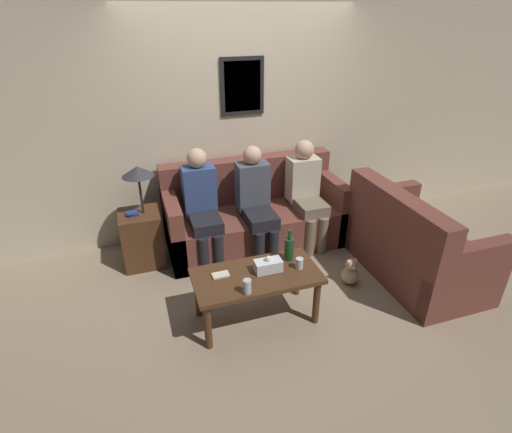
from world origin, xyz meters
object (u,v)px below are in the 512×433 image
coffee_table (256,281)px  teddy_bear (350,273)px  person_middle (256,200)px  couch_main (254,216)px  wine_bottle (289,248)px  person_right (306,190)px  person_left (202,203)px  drinking_glass (299,263)px  couch_side (413,247)px

coffee_table → teddy_bear: (1.05, 0.19, -0.28)m
person_middle → teddy_bear: person_middle is taller
couch_main → wine_bottle: size_ratio=6.79×
person_right → coffee_table: bearing=-130.8°
person_left → person_right: size_ratio=1.02×
couch_main → person_left: person_left is taller
coffee_table → teddy_bear: 1.10m
person_left → teddy_bear: bearing=-36.0°
teddy_bear → coffee_table: bearing=-169.5°
couch_main → coffee_table: (-0.39, -1.26, 0.08)m
coffee_table → person_middle: size_ratio=0.89×
person_left → person_right: 1.18m
couch_main → drinking_glass: size_ratio=20.52×
couch_side → person_left: person_left is taller
wine_bottle → person_right: person_right is taller
coffee_table → wine_bottle: size_ratio=3.64×
teddy_bear → couch_side: bearing=-5.4°
teddy_bear → person_middle: bearing=129.6°
couch_main → person_left: size_ratio=1.65×
coffee_table → person_middle: 1.13m
coffee_table → person_right: 1.48m
teddy_bear → person_left: bearing=144.0°
couch_main → person_left: bearing=-167.0°
coffee_table → teddy_bear: size_ratio=3.84×
drinking_glass → person_left: size_ratio=0.08×
person_right → person_middle: bearing=-174.5°
couch_side → drinking_glass: bearing=97.2°
couch_side → person_middle: size_ratio=1.18×
person_right → teddy_bear: size_ratio=4.26×
couch_side → person_right: bearing=37.2°
drinking_glass → person_middle: bearing=91.7°
wine_bottle → person_right: bearing=58.1°
couch_side → wine_bottle: bearing=90.4°
coffee_table → person_right: size_ratio=0.90×
drinking_glass → person_middle: size_ratio=0.08×
person_middle → couch_side: bearing=-34.1°
drinking_glass → teddy_bear: bearing=18.7°
couch_side → person_right: size_ratio=1.19×
couch_side → coffee_table: bearing=94.5°
wine_bottle → person_left: bearing=119.6°
couch_main → drinking_glass: couch_main is taller
person_middle → drinking_glass: bearing=-88.3°
drinking_glass → person_right: size_ratio=0.08×
couch_main → teddy_bear: couch_main is taller
person_right → couch_main: bearing=164.7°
coffee_table → person_middle: (0.34, 1.05, 0.24)m
teddy_bear → person_right: bearing=95.8°
drinking_glass → person_middle: 1.09m
couch_main → coffee_table: 1.32m
coffee_table → teddy_bear: coffee_table is taller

